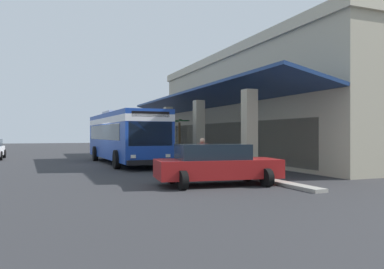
{
  "coord_description": "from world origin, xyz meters",
  "views": [
    {
      "loc": [
        22.81,
        -3.66,
        1.82
      ],
      "look_at": [
        1.01,
        4.97,
        1.81
      ],
      "focal_mm": 35.41,
      "sensor_mm": 36.0,
      "label": 1
    }
  ],
  "objects_px": {
    "transit_bus": "(124,134)",
    "potted_palm": "(179,148)",
    "parked_sedan_red": "(216,164)",
    "pedestrian": "(202,156)"
  },
  "relations": [
    {
      "from": "transit_bus",
      "to": "potted_palm",
      "type": "bearing_deg",
      "value": 123.86
    },
    {
      "from": "parked_sedan_red",
      "to": "potted_palm",
      "type": "height_order",
      "value": "potted_palm"
    },
    {
      "from": "pedestrian",
      "to": "potted_palm",
      "type": "height_order",
      "value": "potted_palm"
    },
    {
      "from": "transit_bus",
      "to": "potted_palm",
      "type": "relative_size",
      "value": 3.76
    },
    {
      "from": "parked_sedan_red",
      "to": "pedestrian",
      "type": "distance_m",
      "value": 1.99
    },
    {
      "from": "parked_sedan_red",
      "to": "pedestrian",
      "type": "bearing_deg",
      "value": 171.11
    },
    {
      "from": "transit_bus",
      "to": "potted_palm",
      "type": "xyz_separation_m",
      "value": [
        -3.24,
        4.84,
        -1.1
      ]
    },
    {
      "from": "pedestrian",
      "to": "potted_palm",
      "type": "bearing_deg",
      "value": 164.5
    },
    {
      "from": "transit_bus",
      "to": "parked_sedan_red",
      "type": "relative_size",
      "value": 2.46
    },
    {
      "from": "transit_bus",
      "to": "pedestrian",
      "type": "distance_m",
      "value": 9.51
    }
  ]
}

